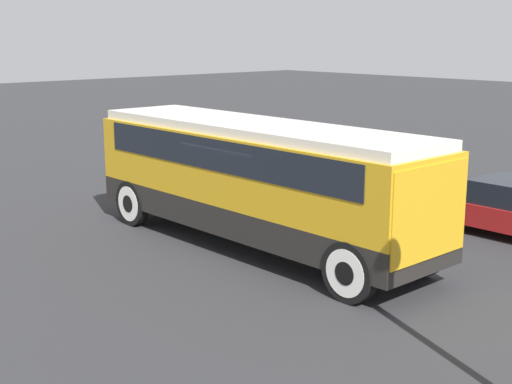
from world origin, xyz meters
TOP-DOWN VIEW (x-y plane):
  - ground_plane at (0.00, 0.00)m, footprint 120.00×120.00m
  - tour_bus at (0.10, -0.00)m, footprint 9.61×2.50m
  - parked_car_near at (-2.74, 6.78)m, footprint 4.76×1.88m

SIDE VIEW (x-z plane):
  - ground_plane at x=0.00m, z-range 0.00..0.00m
  - parked_car_near at x=-2.74m, z-range -0.01..1.37m
  - tour_bus at x=0.10m, z-range 0.32..3.29m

